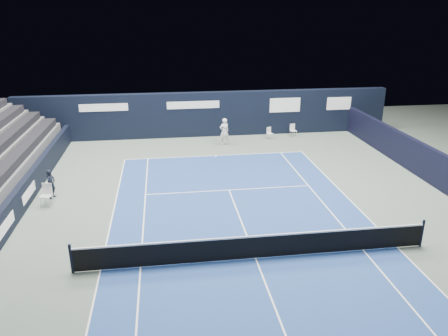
# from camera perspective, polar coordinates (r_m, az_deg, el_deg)

# --- Properties ---
(ground) EXTENTS (48.00, 48.00, 0.00)m
(ground) POSITION_cam_1_polar(r_m,az_deg,el_deg) (17.89, 2.81, -8.38)
(ground) COLOR #506054
(ground) RESTS_ON ground
(court_surface) EXTENTS (10.97, 23.77, 0.01)m
(court_surface) POSITION_cam_1_polar(r_m,az_deg,el_deg) (16.19, 4.15, -11.70)
(court_surface) COLOR navy
(court_surface) RESTS_ON ground
(enclosure_wall_right) EXTENTS (0.30, 22.00, 1.80)m
(enclosure_wall_right) POSITION_cam_1_polar(r_m,az_deg,el_deg) (24.89, 25.47, 0.25)
(enclosure_wall_right) COLOR black
(enclosure_wall_right) RESTS_ON ground
(folding_chair_back_a) EXTENTS (0.47, 0.47, 0.82)m
(folding_chair_back_a) POSITION_cam_1_polar(r_m,az_deg,el_deg) (30.48, 5.97, 4.67)
(folding_chair_back_a) COLOR silver
(folding_chair_back_a) RESTS_ON ground
(folding_chair_back_b) EXTENTS (0.46, 0.45, 0.87)m
(folding_chair_back_b) POSITION_cam_1_polar(r_m,az_deg,el_deg) (31.34, 8.99, 5.03)
(folding_chair_back_b) COLOR silver
(folding_chair_back_b) RESTS_ON ground
(line_judge_chair) EXTENTS (0.56, 0.54, 1.04)m
(line_judge_chair) POSITION_cam_1_polar(r_m,az_deg,el_deg) (21.57, -22.18, -3.05)
(line_judge_chair) COLOR white
(line_judge_chair) RESTS_ON ground
(line_judge) EXTENTS (0.52, 0.61, 1.43)m
(line_judge) POSITION_cam_1_polar(r_m,az_deg,el_deg) (22.23, -21.66, -1.95)
(line_judge) COLOR black
(line_judge) RESTS_ON ground
(court_markings) EXTENTS (11.03, 23.83, 0.00)m
(court_markings) POSITION_cam_1_polar(r_m,az_deg,el_deg) (16.19, 4.15, -11.68)
(court_markings) COLOR white
(court_markings) RESTS_ON court_surface
(tennis_net) EXTENTS (12.90, 0.10, 1.10)m
(tennis_net) POSITION_cam_1_polar(r_m,az_deg,el_deg) (15.93, 4.20, -10.15)
(tennis_net) COLOR black
(tennis_net) RESTS_ON ground
(back_sponsor_wall) EXTENTS (26.00, 0.63, 3.10)m
(back_sponsor_wall) POSITION_cam_1_polar(r_m,az_deg,el_deg) (30.88, -2.18, 7.05)
(back_sponsor_wall) COLOR black
(back_sponsor_wall) RESTS_ON ground
(side_barrier_left) EXTENTS (0.33, 22.00, 1.20)m
(side_barrier_left) POSITION_cam_1_polar(r_m,az_deg,el_deg) (21.92, -24.55, -3.00)
(side_barrier_left) COLOR black
(side_barrier_left) RESTS_ON ground
(tennis_player) EXTENTS (0.74, 0.91, 1.77)m
(tennis_player) POSITION_cam_1_polar(r_m,az_deg,el_deg) (28.94, 0.03, 4.81)
(tennis_player) COLOR white
(tennis_player) RESTS_ON ground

